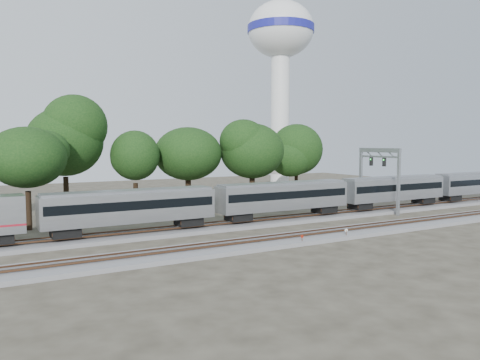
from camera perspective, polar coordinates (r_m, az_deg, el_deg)
name	(u,v)px	position (r m, az deg, el deg)	size (l,w,h in m)	color
ground	(224,240)	(48.32, -1.92, -7.30)	(160.00, 160.00, 0.00)	#383328
track_far	(200,229)	(53.56, -4.94, -5.92)	(160.00, 5.00, 0.73)	slate
track_near	(244,245)	(44.86, 0.49, -7.95)	(160.00, 5.00, 0.73)	slate
train	(394,188)	(71.96, 18.27, -0.96)	(133.08, 3.25, 4.79)	#B7BABF
switch_stand_red	(302,239)	(46.03, 7.58, -7.10)	(0.33, 0.06, 1.02)	#512D19
switch_stand_white	(346,232)	(49.75, 12.82, -6.25)	(0.34, 0.13, 1.08)	#512D19
switch_lever	(322,241)	(47.71, 9.97, -7.33)	(0.50, 0.30, 0.30)	#512D19
water_tower	(281,50)	(111.79, 4.97, 15.56)	(15.27, 15.27, 42.27)	silver
signal_gantry	(379,166)	(69.40, 16.58, 1.70)	(0.64, 7.56, 9.19)	gray
tree_2	(27,158)	(57.91, -24.54, 2.50)	(8.42, 8.42, 11.86)	black
tree_3	(65,142)	(66.23, -20.58, 4.36)	(10.21, 10.21, 14.39)	black
tree_4	(135,156)	(65.43, -12.68, 2.92)	(8.34, 8.34, 11.76)	black
tree_5	(188,154)	(69.60, -6.37, 3.18)	(8.45, 8.45, 11.91)	black
tree_6	(252,151)	(72.33, 1.49, 3.55)	(8.82, 8.82, 12.43)	black
tree_7	(296,149)	(84.79, 6.90, 3.72)	(8.91, 8.91, 12.57)	black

